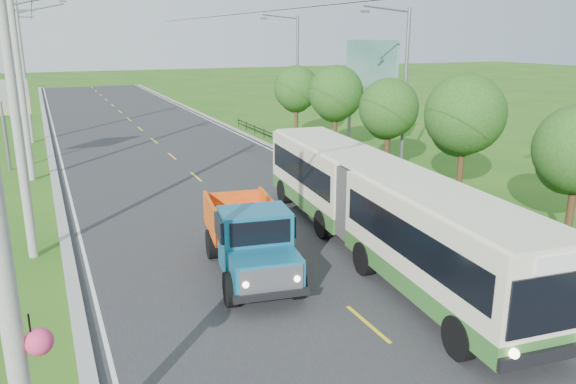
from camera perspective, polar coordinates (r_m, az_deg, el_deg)
ground at (r=15.85m, az=8.11°, el=-13.17°), size 240.00×240.00×0.00m
road at (r=33.44m, az=-10.20°, el=2.29°), size 14.00×120.00×0.02m
curb_left at (r=32.56m, az=-22.58°, el=1.08°), size 0.40×120.00×0.15m
curb_right at (r=35.73m, az=0.99°, el=3.46°), size 0.30×120.00×0.10m
edge_line_left at (r=32.59m, az=-21.61°, el=1.09°), size 0.12×120.00×0.00m
edge_line_right at (r=35.53m, az=0.26°, el=3.35°), size 0.12×120.00×0.00m
centre_dash at (r=15.84m, az=8.11°, el=-13.10°), size 0.12×2.20×0.00m
railing_right at (r=30.89m, az=7.11°, el=1.87°), size 0.04×40.00×0.60m
pole_nearest at (r=9.10m, az=-27.11°, el=-3.14°), size 3.51×0.44×10.00m
pole_near at (r=20.84m, az=-25.87°, el=7.20°), size 3.51×0.32×10.00m
pole_mid at (r=32.78m, az=-25.45°, el=9.79°), size 3.51×0.32×10.00m
pole_far at (r=44.75m, az=-25.25°, el=11.00°), size 3.51×0.32×10.00m
tree_second at (r=22.60m, az=27.24°, el=3.51°), size 3.18×3.26×5.30m
tree_third at (r=26.62m, az=17.39°, el=7.15°), size 3.60×3.62×6.00m
tree_fourth at (r=31.40m, az=10.13°, el=8.08°), size 3.24×3.31×5.40m
tree_fifth at (r=36.46m, az=4.85°, el=9.71°), size 3.48×3.52×5.80m
tree_back at (r=41.82m, az=0.85°, el=10.25°), size 3.30×3.36×5.50m
streetlight_mid at (r=31.58m, az=11.59°, el=10.45°), size 3.02×0.20×9.07m
streetlight_far at (r=43.73m, az=0.77°, el=12.13°), size 3.02×0.20×9.07m
planter_near at (r=25.04m, az=17.71°, el=-2.09°), size 0.64×0.64×0.67m
planter_mid at (r=31.20m, az=8.06°, el=1.95°), size 0.64×0.64×0.67m
planter_far at (r=38.06m, az=1.71°, el=4.58°), size 0.64×0.64×0.67m
billboard_left at (r=35.93m, az=-27.13°, el=8.00°), size 3.00×0.20×5.20m
billboard_right at (r=37.45m, az=8.36°, el=12.05°), size 0.24×6.00×7.30m
bus at (r=19.99m, az=9.12°, el=-1.02°), size 4.27×16.82×3.21m
dump_truck at (r=18.18m, az=-3.92°, el=-4.31°), size 3.04×6.14×2.47m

